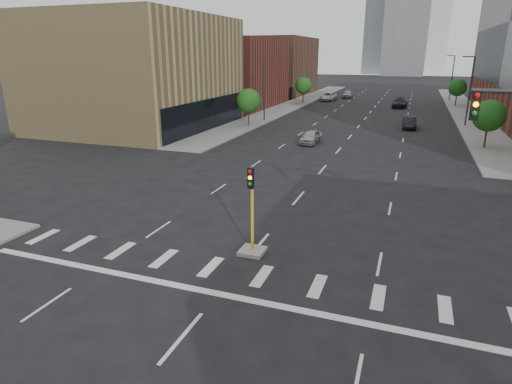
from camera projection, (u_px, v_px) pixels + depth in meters
The scene contains 20 objects.
ground at pixel (149, 376), 13.06m from camera, with size 400.00×400.00×0.00m, color black.
sidewalk_left_far at pixel (297, 103), 84.05m from camera, with size 5.00×92.00×0.15m, color gray.
sidewalk_right_far at pixel (464, 110), 74.27m from camera, with size 5.00×92.00×0.15m, color gray.
building_left_mid at pixel (138, 73), 55.61m from camera, with size 20.00×24.00×14.00m, color tan.
building_left_far_a at pixel (221, 73), 79.15m from camera, with size 20.00×22.00×12.00m, color brown.
building_left_far_b at pixel (266, 66), 102.23m from camera, with size 20.00×24.00×13.00m, color brown.
tower_mid at pixel (407, 23), 184.97m from camera, with size 18.00×18.00×44.00m, color slate.
median_traffic_signal at pixel (252, 235), 20.77m from camera, with size 1.20×1.20×4.40m.
streetlight_right_a at pixel (470, 88), 56.29m from camera, with size 1.60×0.22×9.07m.
streetlight_right_b at pixel (452, 76), 87.56m from camera, with size 1.60×0.22×9.07m.
streetlight_left at pixel (265, 86), 60.56m from camera, with size 1.60×0.22×9.07m.
tree_left_near at pixel (249, 101), 56.79m from camera, with size 3.20×3.20×4.85m.
tree_left_far at pixel (303, 86), 83.59m from camera, with size 3.20×3.20×4.85m.
tree_right_near at pixel (489, 116), 43.19m from camera, with size 3.20×3.20×4.85m.
tree_right_far at pixel (458, 88), 78.93m from camera, with size 3.20×3.20×4.85m.
car_near_left at pixel (311, 137), 46.65m from camera, with size 1.72×4.29×1.46m, color #9F9FA3.
car_mid_right at pixel (409, 123), 55.93m from camera, with size 1.63×4.66×1.54m, color black.
car_far_left at pixel (328, 97), 89.09m from camera, with size 2.72×5.91×1.64m, color silver.
car_deep_right at pixel (400, 103), 77.61m from camera, with size 2.40×5.91×1.71m, color black.
car_distant at pixel (348, 94), 94.48m from camera, with size 1.91×4.75×1.62m, color #A3A3A7.
Camera 1 is at (6.73, -8.92, 9.39)m, focal length 30.00 mm.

